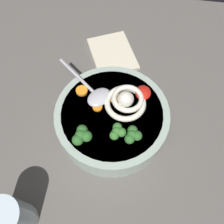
{
  "coord_description": "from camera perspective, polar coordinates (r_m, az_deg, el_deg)",
  "views": [
    {
      "loc": [
        -21.55,
        -7.31,
        56.68
      ],
      "look_at": [
        3.26,
        -3.47,
        10.17
      ],
      "focal_mm": 37.32,
      "sensor_mm": 36.0,
      "label": 1
    }
  ],
  "objects": [
    {
      "name": "soup_spoon",
      "position": [
        0.55,
        -4.21,
        4.56
      ],
      "size": [
        13.59,
        15.42,
        1.6
      ],
      "rotation": [
        0.0,
        0.0,
        0.88
      ],
      "color": "#B7B7BC",
      "rests_on": "soup_bowl"
    },
    {
      "name": "soup_bowl",
      "position": [
        0.56,
        0.0,
        -1.62
      ],
      "size": [
        26.5,
        26.5,
        6.87
      ],
      "color": "#9EB2A3",
      "rests_on": "table_slab"
    },
    {
      "name": "chili_sauce_dollop",
      "position": [
        0.55,
        7.61,
        4.7
      ],
      "size": [
        4.09,
        3.68,
        1.84
      ],
      "primitive_type": "ellipsoid",
      "color": "red",
      "rests_on": "soup_bowl"
    },
    {
      "name": "folded_napkin",
      "position": [
        0.72,
        -0.09,
        14.15
      ],
      "size": [
        19.04,
        17.46,
        0.8
      ],
      "primitive_type": "cube",
      "rotation": [
        0.0,
        0.0,
        0.45
      ],
      "color": "beige",
      "rests_on": "table_slab"
    },
    {
      "name": "carrot_slice_right",
      "position": [
        0.55,
        0.41,
        3.67
      ],
      "size": [
        2.78,
        2.78,
        0.41
      ],
      "primitive_type": "cylinder",
      "color": "orange",
      "rests_on": "soup_bowl"
    },
    {
      "name": "carrot_slice_left",
      "position": [
        0.56,
        -7.41,
        5.18
      ],
      "size": [
        2.8,
        2.8,
        0.69
      ],
      "primitive_type": "cylinder",
      "color": "orange",
      "rests_on": "soup_bowl"
    },
    {
      "name": "carrot_slice_extra_b",
      "position": [
        0.53,
        -3.11,
        1.16
      ],
      "size": [
        2.27,
        2.27,
        0.54
      ],
      "primitive_type": "cylinder",
      "color": "orange",
      "rests_on": "soup_bowl"
    },
    {
      "name": "drinking_glass",
      "position": [
        0.51,
        -23.5,
        -22.88
      ],
      "size": [
        7.12,
        7.12,
        11.58
      ],
      "primitive_type": "cylinder",
      "color": "silver",
      "rests_on": "table_slab"
    },
    {
      "name": "broccoli_floret_front",
      "position": [
        0.49,
        1.34,
        -4.83
      ],
      "size": [
        3.94,
        3.39,
        3.12
      ],
      "color": "#7A9E60",
      "rests_on": "soup_bowl"
    },
    {
      "name": "broccoli_floret_beside_chili",
      "position": [
        0.48,
        5.11,
        -5.61
      ],
      "size": [
        4.15,
        3.57,
        3.28
      ],
      "color": "#7A9E60",
      "rests_on": "soup_bowl"
    },
    {
      "name": "broccoli_floret_center",
      "position": [
        0.48,
        -7.4,
        -5.7
      ],
      "size": [
        4.61,
        3.97,
        3.65
      ],
      "color": "#7A9E60",
      "rests_on": "soup_bowl"
    },
    {
      "name": "noodle_pile",
      "position": [
        0.53,
        3.45,
        2.74
      ],
      "size": [
        10.55,
        10.34,
        4.24
      ],
      "color": "silver",
      "rests_on": "soup_bowl"
    },
    {
      "name": "table_slab",
      "position": [
        0.6,
        -3.81,
        -6.18
      ],
      "size": [
        111.96,
        111.96,
        3.3
      ],
      "primitive_type": "cube",
      "color": "#5B5651",
      "rests_on": "ground"
    }
  ]
}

